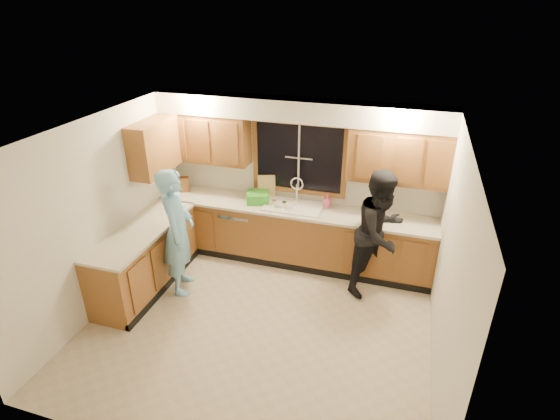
{
  "coord_description": "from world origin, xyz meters",
  "views": [
    {
      "loc": [
        1.53,
        -4.05,
        3.79
      ],
      "look_at": [
        0.09,
        0.65,
        1.34
      ],
      "focal_mm": 28.0,
      "sensor_mm": 36.0,
      "label": 1
    }
  ],
  "objects_px": {
    "soap_bottle": "(327,200)",
    "knife_block": "(185,184)",
    "bowl": "(370,216)",
    "sink": "(293,210)",
    "dish_crate": "(258,197)",
    "man": "(178,232)",
    "woman": "(380,233)",
    "stove": "(121,281)",
    "dishwasher": "(241,229)"
  },
  "relations": [
    {
      "from": "soap_bottle",
      "to": "knife_block",
      "type": "bearing_deg",
      "value": -177.08
    },
    {
      "from": "soap_bottle",
      "to": "bowl",
      "type": "relative_size",
      "value": 0.98
    },
    {
      "from": "knife_block",
      "to": "sink",
      "type": "bearing_deg",
      "value": -26.55
    },
    {
      "from": "sink",
      "to": "dish_crate",
      "type": "bearing_deg",
      "value": 177.99
    },
    {
      "from": "man",
      "to": "woman",
      "type": "distance_m",
      "value": 2.73
    },
    {
      "from": "bowl",
      "to": "stove",
      "type": "bearing_deg",
      "value": -148.13
    },
    {
      "from": "stove",
      "to": "woman",
      "type": "height_order",
      "value": "woman"
    },
    {
      "from": "woman",
      "to": "dish_crate",
      "type": "relative_size",
      "value": 5.41
    },
    {
      "from": "knife_block",
      "to": "soap_bottle",
      "type": "height_order",
      "value": "knife_block"
    },
    {
      "from": "knife_block",
      "to": "woman",
      "type": "bearing_deg",
      "value": -32.57
    },
    {
      "from": "stove",
      "to": "soap_bottle",
      "type": "relative_size",
      "value": 4.48
    },
    {
      "from": "woman",
      "to": "man",
      "type": "bearing_deg",
      "value": 138.92
    },
    {
      "from": "soap_bottle",
      "to": "bowl",
      "type": "distance_m",
      "value": 0.69
    },
    {
      "from": "stove",
      "to": "bowl",
      "type": "height_order",
      "value": "bowl"
    },
    {
      "from": "dish_crate",
      "to": "woman",
      "type": "bearing_deg",
      "value": -11.68
    },
    {
      "from": "dishwasher",
      "to": "sink",
      "type": "bearing_deg",
      "value": 0.99
    },
    {
      "from": "knife_block",
      "to": "soap_bottle",
      "type": "distance_m",
      "value": 2.3
    },
    {
      "from": "dish_crate",
      "to": "bowl",
      "type": "relative_size",
      "value": 1.61
    },
    {
      "from": "dishwasher",
      "to": "man",
      "type": "xyz_separation_m",
      "value": [
        -0.44,
        -1.15,
        0.49
      ]
    },
    {
      "from": "dish_crate",
      "to": "bowl",
      "type": "bearing_deg",
      "value": -0.57
    },
    {
      "from": "woman",
      "to": "bowl",
      "type": "xyz_separation_m",
      "value": [
        -0.18,
        0.37,
        0.05
      ]
    },
    {
      "from": "soap_bottle",
      "to": "stove",
      "type": "bearing_deg",
      "value": -138.8
    },
    {
      "from": "dishwasher",
      "to": "stove",
      "type": "distance_m",
      "value": 2.04
    },
    {
      "from": "woman",
      "to": "dish_crate",
      "type": "distance_m",
      "value": 1.93
    },
    {
      "from": "dishwasher",
      "to": "stove",
      "type": "relative_size",
      "value": 0.91
    },
    {
      "from": "sink",
      "to": "woman",
      "type": "relative_size",
      "value": 0.48
    },
    {
      "from": "woman",
      "to": "bowl",
      "type": "bearing_deg",
      "value": 57.76
    },
    {
      "from": "sink",
      "to": "dish_crate",
      "type": "height_order",
      "value": "sink"
    },
    {
      "from": "sink",
      "to": "knife_block",
      "type": "distance_m",
      "value": 1.83
    },
    {
      "from": "woman",
      "to": "bowl",
      "type": "relative_size",
      "value": 8.7
    },
    {
      "from": "dishwasher",
      "to": "soap_bottle",
      "type": "bearing_deg",
      "value": 7.87
    },
    {
      "from": "sink",
      "to": "woman",
      "type": "xyz_separation_m",
      "value": [
        1.32,
        -0.37,
        0.03
      ]
    },
    {
      "from": "sink",
      "to": "soap_bottle",
      "type": "xyz_separation_m",
      "value": [
        0.48,
        0.17,
        0.16
      ]
    },
    {
      "from": "man",
      "to": "soap_bottle",
      "type": "distance_m",
      "value": 2.21
    },
    {
      "from": "knife_block",
      "to": "bowl",
      "type": "xyz_separation_m",
      "value": [
        2.96,
        -0.05,
        -0.09
      ]
    },
    {
      "from": "sink",
      "to": "dishwasher",
      "type": "xyz_separation_m",
      "value": [
        -0.85,
        -0.01,
        -0.45
      ]
    },
    {
      "from": "knife_block",
      "to": "dish_crate",
      "type": "height_order",
      "value": "knife_block"
    },
    {
      "from": "woman",
      "to": "dish_crate",
      "type": "height_order",
      "value": "woman"
    },
    {
      "from": "dishwasher",
      "to": "dish_crate",
      "type": "distance_m",
      "value": 0.65
    },
    {
      "from": "dishwasher",
      "to": "dish_crate",
      "type": "bearing_deg",
      "value": 6.95
    },
    {
      "from": "knife_block",
      "to": "bowl",
      "type": "bearing_deg",
      "value": -25.86
    },
    {
      "from": "dishwasher",
      "to": "dish_crate",
      "type": "xyz_separation_m",
      "value": [
        0.28,
        0.03,
        0.59
      ]
    },
    {
      "from": "man",
      "to": "stove",
      "type": "bearing_deg",
      "value": 123.31
    },
    {
      "from": "dish_crate",
      "to": "bowl",
      "type": "xyz_separation_m",
      "value": [
        1.71,
        -0.02,
        -0.05
      ]
    },
    {
      "from": "woman",
      "to": "dishwasher",
      "type": "bearing_deg",
      "value": 112.7
    },
    {
      "from": "woman",
      "to": "knife_block",
      "type": "height_order",
      "value": "woman"
    },
    {
      "from": "woman",
      "to": "soap_bottle",
      "type": "bearing_deg",
      "value": 89.39
    },
    {
      "from": "sink",
      "to": "stove",
      "type": "xyz_separation_m",
      "value": [
        -1.8,
        -1.82,
        -0.41
      ]
    },
    {
      "from": "woman",
      "to": "knife_block",
      "type": "distance_m",
      "value": 3.17
    },
    {
      "from": "dishwasher",
      "to": "man",
      "type": "relative_size",
      "value": 0.45
    }
  ]
}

